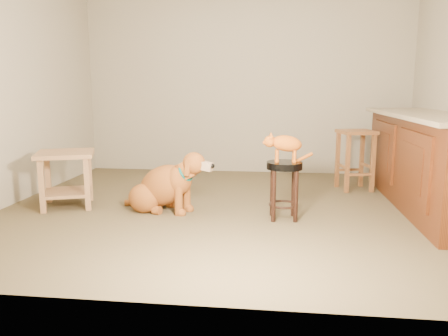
# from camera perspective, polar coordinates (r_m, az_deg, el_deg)

# --- Properties ---
(floor) EXTENTS (4.50, 4.00, 0.01)m
(floor) POSITION_cam_1_polar(r_m,az_deg,el_deg) (4.37, 0.81, -5.29)
(floor) COLOR brown
(floor) RESTS_ON ground
(room_shell) EXTENTS (4.54, 4.04, 2.62)m
(room_shell) POSITION_cam_1_polar(r_m,az_deg,el_deg) (4.24, 0.87, 17.10)
(room_shell) COLOR #9D957E
(room_shell) RESTS_ON ground
(cabinet_run) EXTENTS (0.70, 2.56, 0.94)m
(cabinet_run) POSITION_cam_1_polar(r_m,az_deg,el_deg) (4.79, 25.07, 0.50)
(cabinet_run) COLOR #4E230D
(cabinet_run) RESTS_ON ground
(padded_stool) EXTENTS (0.32, 0.32, 0.53)m
(padded_stool) POSITION_cam_1_polar(r_m,az_deg,el_deg) (3.98, 7.86, -1.38)
(padded_stool) COLOR black
(padded_stool) RESTS_ON ground
(wood_stool) EXTENTS (0.46, 0.46, 0.70)m
(wood_stool) POSITION_cam_1_polar(r_m,az_deg,el_deg) (5.34, 16.73, 1.13)
(wood_stool) COLOR brown
(wood_stool) RESTS_ON ground
(side_table) EXTENTS (0.69, 0.69, 0.56)m
(side_table) POSITION_cam_1_polar(r_m,az_deg,el_deg) (4.65, -19.91, -0.32)
(side_table) COLOR #966C45
(side_table) RESTS_ON ground
(golden_retriever) EXTENTS (0.96, 0.58, 0.64)m
(golden_retriever) POSITION_cam_1_polar(r_m,az_deg,el_deg) (4.27, -7.77, -2.47)
(golden_retriever) COLOR brown
(golden_retriever) RESTS_ON ground
(tabby_kitten) EXTENTS (0.46, 0.20, 0.29)m
(tabby_kitten) POSITION_cam_1_polar(r_m,az_deg,el_deg) (3.93, 7.81, 3.09)
(tabby_kitten) COLOR #A64D10
(tabby_kitten) RESTS_ON padded_stool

